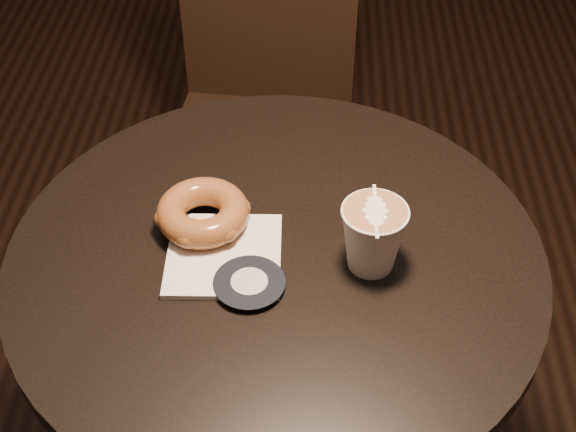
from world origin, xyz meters
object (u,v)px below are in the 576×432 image
(pastry_bag, at_px, (224,255))
(cafe_table, at_px, (277,346))
(latte_cup, at_px, (373,238))
(chair, at_px, (264,82))
(doughnut, at_px, (203,212))

(pastry_bag, bearing_deg, cafe_table, 10.15)
(pastry_bag, distance_m, latte_cup, 0.19)
(cafe_table, distance_m, chair, 0.72)
(pastry_bag, xyz_separation_m, doughnut, (-0.03, 0.05, 0.02))
(latte_cup, bearing_deg, cafe_table, 172.08)
(cafe_table, height_order, chair, chair)
(cafe_table, xyz_separation_m, pastry_bag, (-0.07, -0.01, 0.20))
(pastry_bag, xyz_separation_m, latte_cup, (0.19, -0.00, 0.04))
(cafe_table, height_order, doughnut, doughnut)
(cafe_table, xyz_separation_m, latte_cup, (0.12, -0.02, 0.25))
(pastry_bag, bearing_deg, doughnut, 119.25)
(pastry_bag, height_order, doughnut, doughnut)
(chair, height_order, doughnut, chair)
(cafe_table, relative_size, latte_cup, 8.08)
(chair, bearing_deg, latte_cup, -70.19)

